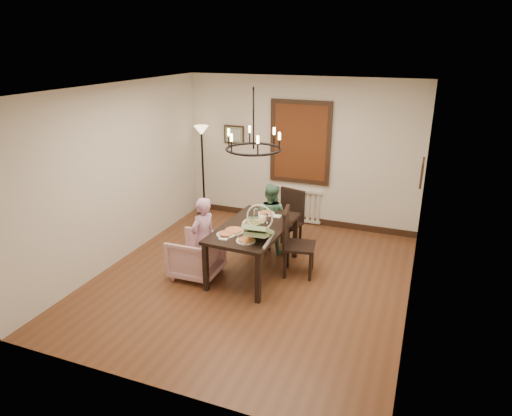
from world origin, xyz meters
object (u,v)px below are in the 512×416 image
Objects in this scene: baby_bouncer at (258,229)px; drinking_glass at (250,222)px; floor_lamp at (203,173)px; elderly_woman at (203,246)px; armchair at (196,256)px; dining_table at (254,232)px; chair_far at (285,221)px; chair_right at (299,242)px; seated_man at (270,223)px.

baby_bouncer is 0.54m from drinking_glass.
drinking_glass is 0.08× the size of floor_lamp.
elderly_woman is 7.04× the size of drinking_glass.
armchair is at bearing -153.54° from drinking_glass.
dining_table reaches higher than armchair.
armchair is (-0.79, -0.39, -0.36)m from dining_table.
chair_far is 1.07m from drinking_glass.
drinking_glass is at bearing 114.99° from armchair.
elderly_woman is at bearing 106.51° from chair_right.
seated_man is 1.80× the size of baby_bouncer.
elderly_woman is at bearing 74.81° from armchair.
dining_table is 1.00m from chair_far.
baby_bouncer reaches higher than elderly_woman.
drinking_glass is at bearing 98.61° from chair_right.
chair_right is 7.00× the size of drinking_glass.
seated_man is 0.95m from drinking_glass.
elderly_woman is (-0.63, -0.43, -0.16)m from dining_table.
chair_right is (0.46, -0.76, 0.00)m from chair_far.
drinking_glass is (-0.24, -0.99, 0.32)m from chair_far.
elderly_woman is 0.98m from baby_bouncer.
baby_bouncer is 3.20m from floor_lamp.
floor_lamp is at bearing 126.13° from baby_bouncer.
baby_bouncer is at bearing -71.85° from chair_far.
chair_far is 1.00× the size of chair_right.
dining_table is at bearing 113.62° from baby_bouncer.
floor_lamp reaches higher than dining_table.
drinking_glass is at bearing -47.52° from floor_lamp.
chair_far is at bearing 81.38° from dining_table.
armchair is at bearing 61.30° from seated_man.
elderly_woman reaches higher than seated_man.
chair_far is 0.99× the size of elderly_woman.
armchair is 1.32× the size of baby_bouncer.
chair_right is 0.59× the size of floor_lamp.
dining_table is at bearing 98.10° from chair_right.
baby_bouncer reaches higher than chair_far.
floor_lamp reaches higher than seated_man.
elderly_woman is at bearing 173.09° from baby_bouncer.
chair_far is at bearing 167.14° from elderly_woman.
dining_table is 2.36× the size of armchair.
armchair is 1.47m from seated_man.
elderly_woman is (0.15, -0.04, 0.21)m from armchair.
floor_lamp reaches higher than elderly_woman.
dining_table is 0.95m from armchair.
dining_table is 0.94× the size of floor_lamp.
chair_far is 0.58× the size of floor_lamp.
floor_lamp is (-1.86, 1.95, 0.21)m from dining_table.
seated_man is at bearing 94.96° from dining_table.
floor_lamp reaches higher than drinking_glass.
armchair is 1.21m from baby_bouncer.
armchair is (-0.98, -1.36, -0.20)m from chair_far.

